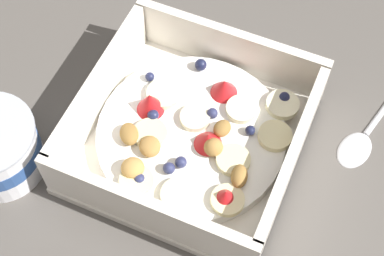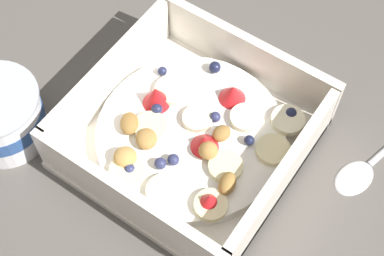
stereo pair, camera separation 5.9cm
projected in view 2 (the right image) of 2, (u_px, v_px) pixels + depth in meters
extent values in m
plane|color=#56514C|center=(200.00, 150.00, 0.61)|extent=(2.40, 2.40, 0.00)
cube|color=white|center=(192.00, 140.00, 0.61)|extent=(0.22, 0.22, 0.01)
cube|color=white|center=(247.00, 58.00, 0.63)|extent=(0.22, 0.01, 0.07)
cube|color=white|center=(129.00, 205.00, 0.54)|extent=(0.22, 0.01, 0.07)
cube|color=white|center=(282.00, 179.00, 0.56)|extent=(0.01, 0.20, 0.07)
cube|color=white|center=(111.00, 78.00, 0.62)|extent=(0.01, 0.20, 0.07)
cylinder|color=white|center=(192.00, 134.00, 0.60)|extent=(0.19, 0.19, 0.01)
cylinder|color=beige|center=(273.00, 150.00, 0.58)|extent=(0.05, 0.05, 0.01)
cylinder|color=#F7EFC6|center=(197.00, 119.00, 0.60)|extent=(0.04, 0.04, 0.01)
cylinder|color=#F4EAB7|center=(172.00, 90.00, 0.62)|extent=(0.05, 0.05, 0.01)
cylinder|color=beige|center=(211.00, 205.00, 0.55)|extent=(0.04, 0.04, 0.01)
cylinder|color=beige|center=(126.00, 171.00, 0.57)|extent=(0.04, 0.04, 0.01)
cylinder|color=#F4EAB7|center=(165.00, 192.00, 0.56)|extent=(0.04, 0.04, 0.01)
cylinder|color=beige|center=(226.00, 167.00, 0.57)|extent=(0.04, 0.04, 0.01)
cylinder|color=#F7EFC6|center=(246.00, 118.00, 0.60)|extent=(0.04, 0.04, 0.01)
cylinder|color=#F7EFC6|center=(288.00, 120.00, 0.60)|extent=(0.04, 0.04, 0.01)
cylinder|color=beige|center=(150.00, 127.00, 0.59)|extent=(0.05, 0.05, 0.01)
cone|color=red|center=(205.00, 142.00, 0.58)|extent=(0.04, 0.04, 0.02)
cone|color=red|center=(209.00, 201.00, 0.54)|extent=(0.03, 0.03, 0.02)
cone|color=red|center=(156.00, 96.00, 0.60)|extent=(0.03, 0.03, 0.03)
cone|color=red|center=(232.00, 93.00, 0.61)|extent=(0.03, 0.03, 0.02)
sphere|color=navy|center=(130.00, 169.00, 0.57)|extent=(0.01, 0.01, 0.01)
sphere|color=#191E3D|center=(291.00, 113.00, 0.60)|extent=(0.01, 0.01, 0.01)
sphere|color=#23284C|center=(159.00, 106.00, 0.60)|extent=(0.01, 0.01, 0.01)
sphere|color=navy|center=(215.00, 117.00, 0.60)|extent=(0.01, 0.01, 0.01)
sphere|color=#191E3D|center=(215.00, 67.00, 0.63)|extent=(0.01, 0.01, 0.01)
sphere|color=navy|center=(173.00, 160.00, 0.57)|extent=(0.01, 0.01, 0.01)
sphere|color=#23284C|center=(162.00, 71.00, 0.63)|extent=(0.01, 0.01, 0.01)
sphere|color=#191E3D|center=(249.00, 140.00, 0.58)|extent=(0.01, 0.01, 0.01)
sphere|color=navy|center=(160.00, 163.00, 0.57)|extent=(0.01, 0.01, 0.01)
ellipsoid|color=olive|center=(129.00, 123.00, 0.59)|extent=(0.03, 0.03, 0.01)
ellipsoid|color=olive|center=(221.00, 133.00, 0.59)|extent=(0.02, 0.02, 0.01)
ellipsoid|color=olive|center=(227.00, 184.00, 0.56)|extent=(0.02, 0.03, 0.02)
ellipsoid|color=tan|center=(125.00, 157.00, 0.57)|extent=(0.03, 0.03, 0.02)
ellipsoid|color=#AD7F42|center=(147.00, 139.00, 0.58)|extent=(0.03, 0.03, 0.01)
ellipsoid|color=#AD7F42|center=(208.00, 150.00, 0.57)|extent=(0.03, 0.03, 0.02)
ellipsoid|color=silver|center=(355.00, 176.00, 0.59)|extent=(0.04, 0.05, 0.01)
cylinder|color=white|center=(1.00, 117.00, 0.60)|extent=(0.09, 0.09, 0.06)
cylinder|color=#2D5193|center=(0.00, 115.00, 0.59)|extent=(0.09, 0.09, 0.02)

